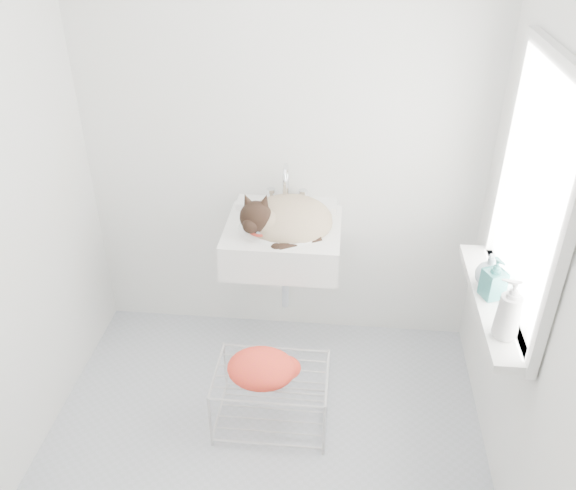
# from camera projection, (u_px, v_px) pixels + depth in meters

# --- Properties ---
(floor) EXTENTS (2.20, 2.00, 0.02)m
(floor) POSITION_uv_depth(u_px,v_px,m) (262.00, 447.00, 2.98)
(floor) COLOR #A7ADB4
(floor) RESTS_ON ground
(back_wall) EXTENTS (2.20, 0.02, 2.50)m
(back_wall) POSITION_uv_depth(u_px,v_px,m) (283.00, 136.00, 3.17)
(back_wall) COLOR white
(back_wall) RESTS_ON ground
(right_wall) EXTENTS (0.02, 2.00, 2.50)m
(right_wall) POSITION_uv_depth(u_px,v_px,m) (548.00, 244.00, 2.23)
(right_wall) COLOR white
(right_wall) RESTS_ON ground
(window_glass) EXTENTS (0.01, 0.80, 1.00)m
(window_glass) POSITION_uv_depth(u_px,v_px,m) (536.00, 196.00, 2.35)
(window_glass) COLOR white
(window_glass) RESTS_ON right_wall
(window_frame) EXTENTS (0.04, 0.90, 1.10)m
(window_frame) POSITION_uv_depth(u_px,v_px,m) (532.00, 196.00, 2.35)
(window_frame) COLOR white
(window_frame) RESTS_ON right_wall
(windowsill) EXTENTS (0.16, 0.88, 0.04)m
(windowsill) POSITION_uv_depth(u_px,v_px,m) (492.00, 301.00, 2.63)
(windowsill) COLOR white
(windowsill) RESTS_ON right_wall
(sink) EXTENTS (0.61, 0.53, 0.24)m
(sink) POSITION_uv_depth(u_px,v_px,m) (283.00, 226.00, 3.16)
(sink) COLOR white
(sink) RESTS_ON back_wall
(faucet) EXTENTS (0.22, 0.15, 0.22)m
(faucet) POSITION_uv_depth(u_px,v_px,m) (286.00, 187.00, 3.24)
(faucet) COLOR silver
(faucet) RESTS_ON sink
(cat) EXTENTS (0.53, 0.47, 0.30)m
(cat) POSITION_uv_depth(u_px,v_px,m) (285.00, 221.00, 3.12)
(cat) COLOR tan
(cat) RESTS_ON sink
(wire_rack) EXTENTS (0.55, 0.39, 0.33)m
(wire_rack) POSITION_uv_depth(u_px,v_px,m) (272.00, 399.00, 3.05)
(wire_rack) COLOR silver
(wire_rack) RESTS_ON floor
(towel) EXTENTS (0.34, 0.25, 0.14)m
(towel) POSITION_uv_depth(u_px,v_px,m) (262.00, 375.00, 2.90)
(towel) COLOR #F55512
(towel) RESTS_ON wire_rack
(bottle_a) EXTENTS (0.10, 0.10, 0.23)m
(bottle_a) POSITION_uv_depth(u_px,v_px,m) (503.00, 336.00, 2.40)
(bottle_a) COLOR silver
(bottle_a) RESTS_ON windowsill
(bottle_b) EXTENTS (0.12, 0.12, 0.20)m
(bottle_b) POSITION_uv_depth(u_px,v_px,m) (491.00, 296.00, 2.63)
(bottle_b) COLOR #2E7270
(bottle_b) RESTS_ON windowsill
(bottle_c) EXTENTS (0.16, 0.16, 0.16)m
(bottle_c) POSITION_uv_depth(u_px,v_px,m) (487.00, 284.00, 2.70)
(bottle_c) COLOR #A3B6C1
(bottle_c) RESTS_ON windowsill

